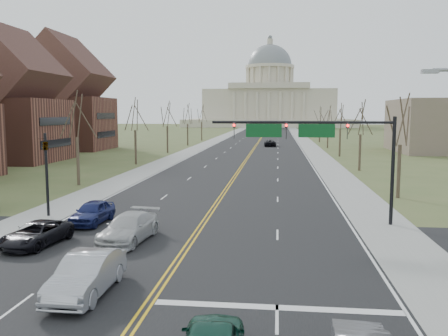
% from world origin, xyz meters
% --- Properties ---
extents(ground, '(600.00, 600.00, 0.00)m').
position_xyz_m(ground, '(0.00, 0.00, 0.00)').
color(ground, '#45562B').
rests_on(ground, ground).
extents(road, '(20.00, 380.00, 0.01)m').
position_xyz_m(road, '(0.00, 110.00, 0.01)').
color(road, black).
rests_on(road, ground).
extents(cross_road, '(120.00, 14.00, 0.01)m').
position_xyz_m(cross_road, '(0.00, 6.00, 0.01)').
color(cross_road, black).
rests_on(cross_road, ground).
extents(sidewalk_left, '(4.00, 380.00, 0.03)m').
position_xyz_m(sidewalk_left, '(-12.00, 110.00, 0.01)').
color(sidewalk_left, gray).
rests_on(sidewalk_left, ground).
extents(sidewalk_right, '(4.00, 380.00, 0.03)m').
position_xyz_m(sidewalk_right, '(12.00, 110.00, 0.01)').
color(sidewalk_right, gray).
rests_on(sidewalk_right, ground).
extents(center_line, '(0.42, 380.00, 0.01)m').
position_xyz_m(center_line, '(0.00, 110.00, 0.01)').
color(center_line, gold).
rests_on(center_line, road).
extents(edge_line_left, '(0.15, 380.00, 0.01)m').
position_xyz_m(edge_line_left, '(-9.80, 110.00, 0.01)').
color(edge_line_left, silver).
rests_on(edge_line_left, road).
extents(edge_line_right, '(0.15, 380.00, 0.01)m').
position_xyz_m(edge_line_right, '(9.80, 110.00, 0.01)').
color(edge_line_right, silver).
rests_on(edge_line_right, road).
extents(stop_bar, '(9.50, 0.50, 0.01)m').
position_xyz_m(stop_bar, '(5.00, -1.00, 0.01)').
color(stop_bar, silver).
rests_on(stop_bar, road).
extents(capitol, '(90.00, 60.00, 50.00)m').
position_xyz_m(capitol, '(0.00, 249.91, 14.20)').
color(capitol, beige).
rests_on(capitol, ground).
extents(signal_mast, '(12.12, 0.44, 7.20)m').
position_xyz_m(signal_mast, '(7.45, 13.50, 5.76)').
color(signal_mast, black).
rests_on(signal_mast, ground).
extents(signal_left, '(0.32, 0.36, 6.00)m').
position_xyz_m(signal_left, '(-11.50, 13.50, 3.71)').
color(signal_left, black).
rests_on(signal_left, ground).
extents(tree_r_0, '(3.74, 3.74, 8.50)m').
position_xyz_m(tree_r_0, '(15.50, 24.00, 6.55)').
color(tree_r_0, '#392B22').
rests_on(tree_r_0, ground).
extents(tree_l_0, '(3.96, 3.96, 9.00)m').
position_xyz_m(tree_l_0, '(-15.50, 28.00, 6.94)').
color(tree_l_0, '#392B22').
rests_on(tree_l_0, ground).
extents(tree_r_1, '(3.74, 3.74, 8.50)m').
position_xyz_m(tree_r_1, '(15.50, 44.00, 6.55)').
color(tree_r_1, '#392B22').
rests_on(tree_r_1, ground).
extents(tree_l_1, '(3.96, 3.96, 9.00)m').
position_xyz_m(tree_l_1, '(-15.50, 48.00, 6.94)').
color(tree_l_1, '#392B22').
rests_on(tree_l_1, ground).
extents(tree_r_2, '(3.74, 3.74, 8.50)m').
position_xyz_m(tree_r_2, '(15.50, 64.00, 6.55)').
color(tree_r_2, '#392B22').
rests_on(tree_r_2, ground).
extents(tree_l_2, '(3.96, 3.96, 9.00)m').
position_xyz_m(tree_l_2, '(-15.50, 68.00, 6.94)').
color(tree_l_2, '#392B22').
rests_on(tree_l_2, ground).
extents(tree_r_3, '(3.74, 3.74, 8.50)m').
position_xyz_m(tree_r_3, '(15.50, 84.00, 6.55)').
color(tree_r_3, '#392B22').
rests_on(tree_r_3, ground).
extents(tree_l_3, '(3.96, 3.96, 9.00)m').
position_xyz_m(tree_l_3, '(-15.50, 88.00, 6.94)').
color(tree_l_3, '#392B22').
rests_on(tree_l_3, ground).
extents(tree_r_4, '(3.74, 3.74, 8.50)m').
position_xyz_m(tree_r_4, '(15.50, 104.00, 6.55)').
color(tree_r_4, '#392B22').
rests_on(tree_r_4, ground).
extents(tree_l_4, '(3.96, 3.96, 9.00)m').
position_xyz_m(tree_l_4, '(-15.50, 108.00, 6.94)').
color(tree_l_4, '#392B22').
rests_on(tree_l_4, ground).
extents(bldg_left_mid, '(15.10, 14.28, 20.75)m').
position_xyz_m(bldg_left_mid, '(-36.00, 50.00, 8.54)').
color(bldg_left_mid, brown).
rests_on(bldg_left_mid, ground).
extents(bldg_left_far, '(17.10, 14.28, 23.25)m').
position_xyz_m(bldg_left_far, '(-38.00, 74.00, 9.54)').
color(bldg_left_far, brown).
rests_on(bldg_left_far, ground).
extents(car_sb_inner_lead, '(1.78, 5.07, 1.67)m').
position_xyz_m(car_sb_inner_lead, '(-2.77, -0.50, 0.85)').
color(car_sb_inner_lead, '#A8AAB0').
rests_on(car_sb_inner_lead, road).
extents(car_sb_outer_lead, '(2.83, 5.02, 1.32)m').
position_xyz_m(car_sb_outer_lead, '(-8.46, 6.11, 0.67)').
color(car_sb_outer_lead, black).
rests_on(car_sb_outer_lead, road).
extents(car_sb_inner_second, '(2.78, 5.63, 1.57)m').
position_xyz_m(car_sb_inner_second, '(-3.58, 7.55, 0.80)').
color(car_sb_inner_second, '#B2B2B2').
rests_on(car_sb_inner_second, road).
extents(car_sb_outer_second, '(2.01, 4.58, 1.53)m').
position_xyz_m(car_sb_outer_second, '(-7.41, 11.61, 0.78)').
color(car_sb_outer_second, navy).
rests_on(car_sb_outer_second, road).
extents(car_far_nb, '(2.80, 5.52, 1.50)m').
position_xyz_m(car_far_nb, '(3.23, 87.54, 0.76)').
color(car_far_nb, black).
rests_on(car_far_nb, road).
extents(car_far_sb, '(2.43, 4.92, 1.61)m').
position_xyz_m(car_far_sb, '(-2.00, 137.94, 0.82)').
color(car_far_sb, '#484B4F').
rests_on(car_far_sb, road).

